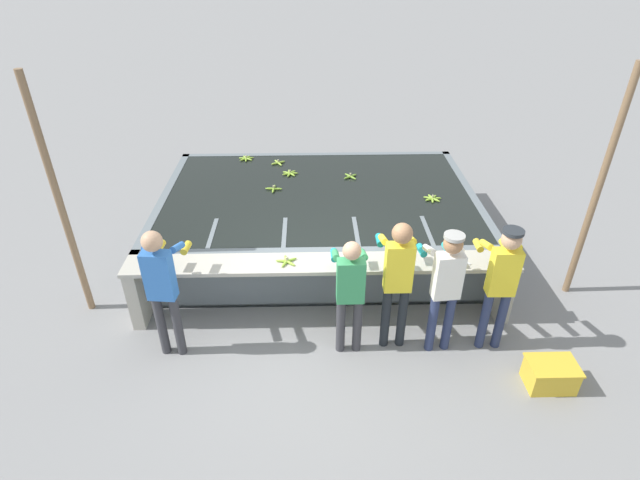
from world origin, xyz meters
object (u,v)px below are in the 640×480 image
Objects in this scene: banana_bunch_floating_5 at (432,198)px; banana_bunch_ledge_0 at (287,261)px; banana_bunch_floating_0 at (290,173)px; worker_0 at (162,282)px; support_post_left at (60,205)px; worker_1 at (350,288)px; banana_bunch_floating_3 at (246,158)px; banana_bunch_floating_2 at (274,189)px; knife_0 at (456,256)px; support_post_right at (598,190)px; worker_2 at (398,274)px; banana_bunch_floating_4 at (278,163)px; banana_bunch_floating_1 at (350,176)px; worker_4 at (501,278)px; worker_3 at (446,281)px; crate at (550,375)px.

banana_bunch_floating_5 is 1.02× the size of banana_bunch_ledge_0.
banana_bunch_floating_0 is at bearing 90.68° from banana_bunch_ledge_0.
support_post_left is at bearing 147.52° from worker_0.
worker_1 reaches higher than banana_bunch_floating_5.
banana_bunch_ledge_0 is at bearing -75.81° from banana_bunch_floating_3.
banana_bunch_floating_2 is (1.12, 2.64, -0.13)m from worker_0.
worker_0 reaches higher than banana_bunch_floating_2.
knife_0 is 2.01m from support_post_right.
banana_bunch_floating_3 is at bearing 58.21° from support_post_left.
banana_bunch_ledge_0 is 0.91× the size of knife_0.
banana_bunch_floating_0 is (-1.33, 3.16, -0.14)m from worker_2.
banana_bunch_floating_4 is 0.08× the size of support_post_left.
support_post_left is (-2.70, -2.38, 0.69)m from banana_bunch_floating_0.
support_post_right is at bearing 1.90° from support_post_left.
banana_bunch_floating_3 and banana_bunch_floating_4 have the same top height.
banana_bunch_floating_1 is at bearing 30.90° from support_post_left.
support_post_left is at bearing 170.90° from worker_4.
banana_bunch_ledge_0 is at bearing -89.32° from banana_bunch_floating_0.
worker_2 is 4.14m from support_post_left.
banana_bunch_floating_4 is at bearing 88.80° from banana_bunch_floating_2.
worker_4 reaches higher than worker_3.
banana_bunch_floating_0 and banana_bunch_floating_2 have the same top height.
banana_bunch_floating_5 is 2.75m from banana_bunch_ledge_0.
worker_0 is at bearing -112.81° from banana_bunch_floating_0.
worker_0 is at bearing 179.99° from worker_1.
banana_bunch_floating_4 is (0.02, 1.05, 0.00)m from banana_bunch_floating_2.
banana_bunch_floating_1 is 0.08× the size of support_post_right.
worker_4 is at bearing 0.51° from worker_1.
knife_0 is at bearing -39.47° from banana_bunch_floating_2.
worker_0 is 3.13× the size of crate.
support_post_left is (-2.48, -2.84, 0.69)m from banana_bunch_floating_4.
support_post_right is (1.83, 0.43, 0.70)m from knife_0.
banana_bunch_floating_1 is at bearing -8.74° from banana_bunch_floating_0.
worker_0 is at bearing -98.04° from banana_bunch_floating_3.
worker_3 is 3.20m from banana_bunch_floating_1.
knife_0 is (2.18, -2.59, -0.01)m from banana_bunch_floating_0.
banana_bunch_ledge_0 is at bearing -142.74° from banana_bunch_floating_5.
crate is at bearing -16.66° from worker_1.
banana_bunch_floating_2 is 0.09× the size of support_post_right.
worker_3 is at bearing -10.65° from support_post_left.
worker_0 is 3.51m from banana_bunch_floating_0.
support_post_left is 1.00× the size of support_post_right.
banana_bunch_ledge_0 is (-1.85, 0.58, -0.08)m from worker_3.
worker_3 is at bearing -59.93° from banana_bunch_floating_0.
worker_2 reaches higher than worker_0.
banana_bunch_floating_4 is at bearing 72.85° from worker_0.
worker_1 is 0.57m from worker_2.
banana_bunch_floating_4 is at bearing 119.59° from worker_3.
banana_bunch_floating_3 is at bearing 81.96° from worker_0.
support_post_right reaches higher than crate.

